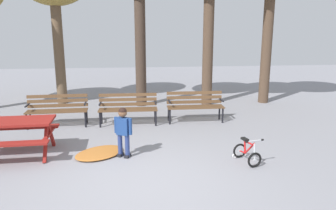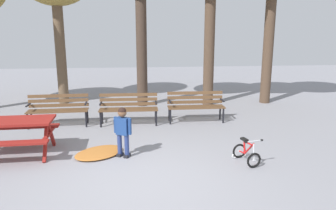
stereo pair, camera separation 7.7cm
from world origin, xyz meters
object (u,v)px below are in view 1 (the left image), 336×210
picnic_table (7,129)px  child_standing (123,128)px  park_bench_right (195,104)px  park_bench_far_left (57,108)px  park_bench_left (128,106)px  kids_bicycle (247,153)px

picnic_table → child_standing: 2.37m
picnic_table → child_standing: bearing=-7.6°
park_bench_right → child_standing: bearing=-128.7°
park_bench_far_left → park_bench_left: 1.91m
park_bench_far_left → park_bench_left: bearing=-1.6°
picnic_table → park_bench_right: 4.84m
child_standing → park_bench_left: bearing=88.0°
kids_bicycle → park_bench_far_left: bearing=144.5°
picnic_table → park_bench_left: (2.43, 2.08, -0.08)m
park_bench_left → park_bench_right: same height
park_bench_right → kids_bicycle: bearing=-82.0°
child_standing → park_bench_far_left: bearing=126.6°
park_bench_far_left → park_bench_right: 3.80m
park_bench_far_left → child_standing: size_ratio=1.54×
park_bench_far_left → kids_bicycle: bearing=-35.5°
picnic_table → kids_bicycle: (4.76, -0.88, -0.39)m
child_standing → kids_bicycle: bearing=-13.3°
picnic_table → park_bench_left: park_bench_left is taller
picnic_table → kids_bicycle: size_ratio=3.01×
picnic_table → park_bench_left: 3.20m
child_standing → kids_bicycle: (2.41, -0.57, -0.41)m
park_bench_left → park_bench_far_left: bearing=178.4°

